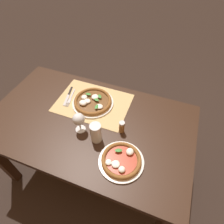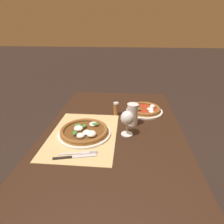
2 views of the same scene
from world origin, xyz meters
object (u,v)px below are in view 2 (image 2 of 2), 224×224
pizza_near (84,131)px  pepper_shaker (117,109)px  pizza_far (144,109)px  knife (75,157)px  fork (78,153)px  pint_glass (132,115)px  wine_glass (127,119)px

pizza_near → pepper_shaker: (-0.29, 0.17, 0.03)m
pizza_far → knife: bearing=-33.4°
fork → knife: size_ratio=0.94×
pint_glass → knife: 0.48m
pizza_near → fork: size_ratio=1.58×
fork → pepper_shaker: (-0.48, 0.16, 0.04)m
pizza_near → pint_glass: 0.33m
pizza_near → pizza_far: bearing=133.6°
pizza_near → knife: (0.22, -0.00, -0.02)m
pizza_far → pint_glass: pint_glass is taller
fork → pepper_shaker: bearing=161.1°
pizza_far → fork: (0.55, -0.37, -0.01)m
pint_glass → knife: pint_glass is taller
pizza_near → wine_glass: bearing=95.9°
pint_glass → pizza_far: bearing=155.0°
wine_glass → fork: wine_glass is taller
pizza_far → fork: size_ratio=1.37×
pizza_near → pepper_shaker: bearing=149.3°
pepper_shaker → wine_glass: bearing=16.7°
fork → wine_glass: bearing=131.2°
pizza_near → pint_glass: (-0.16, 0.29, 0.05)m
fork → pepper_shaker: size_ratio=2.06×
pint_glass → pepper_shaker: bearing=-139.9°
pizza_far → pepper_shaker: size_ratio=2.82×
pizza_near → wine_glass: 0.27m
wine_glass → pepper_shaker: 0.28m
pizza_near → fork: bearing=2.8°
wine_glass → knife: size_ratio=0.73×
wine_glass → pint_glass: bearing=166.3°
wine_glass → pepper_shaker: (-0.27, -0.08, -0.06)m
wine_glass → pizza_near: bearing=-84.1°
pizza_far → pizza_near: bearing=-46.4°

